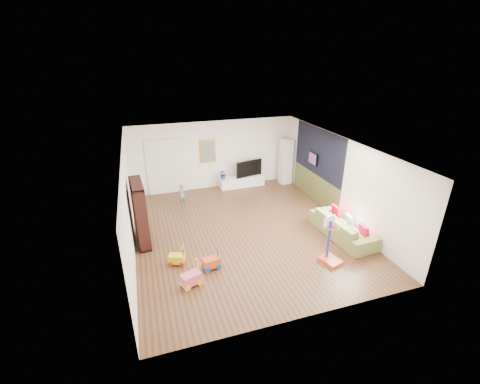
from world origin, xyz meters
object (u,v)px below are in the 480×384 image
object	(u,v)px
sofa	(343,227)
media_console	(242,181)
basketball_hoop	(333,241)
bookshelf	(140,213)

from	to	relation	value
sofa	media_console	bearing A→B (deg)	15.48
basketball_hoop	media_console	bearing A→B (deg)	80.20
media_console	bookshelf	bearing A→B (deg)	-144.43
sofa	basketball_hoop	xyz separation A→B (m)	(-1.03, -1.03, 0.32)
bookshelf	basketball_hoop	distance (m)	5.33
media_console	sofa	bearing A→B (deg)	-72.61
bookshelf	sofa	world-z (taller)	bookshelf
media_console	basketball_hoop	world-z (taller)	basketball_hoop
media_console	basketball_hoop	distance (m)	5.73
media_console	bookshelf	size ratio (longest dim) A/B	0.99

